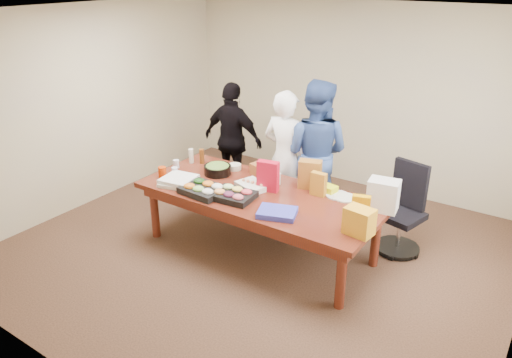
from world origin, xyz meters
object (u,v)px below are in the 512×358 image
Objects in this scene: person_right at (314,153)px; salad_bowl at (218,170)px; conference_table at (259,222)px; sheet_cake at (252,186)px; person_center at (285,157)px; office_chair at (402,212)px.

person_right is 1.25m from salad_bowl.
conference_table is at bearing -12.88° from salad_bowl.
conference_table is 0.43m from sheet_cake.
salad_bowl reaches higher than conference_table.
office_chair is at bearing -174.92° from person_center.
person_center is at bearing 22.26° from person_right.
person_center is (-1.54, -0.05, 0.36)m from office_chair.
person_center is 4.83× the size of sheet_cake.
salad_bowl is (-0.74, 0.17, 0.43)m from conference_table.
person_right is at bearing 93.89° from sheet_cake.
person_center is at bearing 101.71° from conference_table.
person_right is (-1.23, 0.15, 0.43)m from office_chair.
conference_table is at bearing -2.74° from sheet_cake.
person_right is 5.21× the size of sheet_cake.
office_chair is 1.59m from person_center.
office_chair is 2.25m from salad_bowl.
person_center reaches higher than sheet_cake.
person_center reaches higher than office_chair.
person_right reaches higher than sheet_cake.
office_chair is 1.31m from person_right.
salad_bowl is at bearing 54.14° from person_center.
person_center is 0.38m from person_right.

